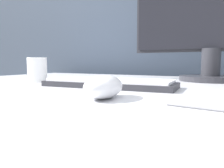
{
  "coord_description": "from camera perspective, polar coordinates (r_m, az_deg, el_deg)",
  "views": [
    {
      "loc": [
        0.19,
        -0.6,
        0.84
      ],
      "look_at": [
        -0.03,
        -0.2,
        0.8
      ],
      "focal_mm": 35.0,
      "sensor_mm": 36.0,
      "label": 1
    }
  ],
  "objects": [
    {
      "name": "pen",
      "position": [
        0.36,
        24.51,
        -5.73
      ],
      "size": [
        0.14,
        0.03,
        0.01
      ],
      "rotation": [
        0.0,
        0.0,
        -0.14
      ],
      "color": "#99999E",
      "rests_on": "desk"
    },
    {
      "name": "computer_mouse_near",
      "position": [
        0.43,
        -2.19,
        -0.7
      ],
      "size": [
        0.07,
        0.12,
        0.05
      ],
      "rotation": [
        0.0,
        0.0,
        0.08
      ],
      "color": "white",
      "rests_on": "desk"
    },
    {
      "name": "partition_panel",
      "position": [
        1.32,
        20.19,
        -0.01
      ],
      "size": [
        5.0,
        0.03,
        1.44
      ],
      "color": "#333D4C",
      "rests_on": "ground_plane"
    },
    {
      "name": "monitor",
      "position": [
        0.96,
        24.99,
        18.86
      ],
      "size": [
        0.61,
        0.23,
        0.57
      ],
      "color": "#28282D",
      "rests_on": "desk"
    },
    {
      "name": "mug",
      "position": [
        0.86,
        -18.95,
        3.54
      ],
      "size": [
        0.07,
        0.07,
        0.09
      ],
      "color": "white",
      "rests_on": "desk"
    },
    {
      "name": "keyboard",
      "position": [
        0.64,
        -1.0,
        0.24
      ],
      "size": [
        0.4,
        0.15,
        0.02
      ],
      "rotation": [
        0.0,
        0.0,
        0.07
      ],
      "color": "#28282D",
      "rests_on": "desk"
    }
  ]
}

